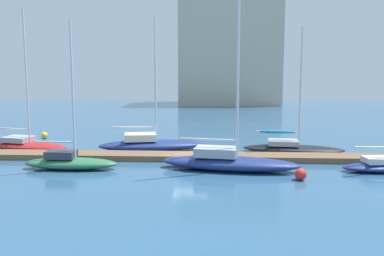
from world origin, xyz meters
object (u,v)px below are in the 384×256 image
mooring_buoy_yellow (44,135)px  mooring_buoy_red (301,174)px  sailboat_1 (70,161)px  sailboat_3 (228,161)px  sailboat_2 (150,144)px  harbor_building_distant (229,47)px  sailboat_4 (292,147)px  sailboat_0 (25,144)px

mooring_buoy_yellow → mooring_buoy_red: bearing=-33.8°
sailboat_1 → sailboat_3: (10.23, 0.27, 0.10)m
sailboat_2 → mooring_buoy_yellow: bearing=143.1°
harbor_building_distant → sailboat_4: bearing=-86.2°
mooring_buoy_red → harbor_building_distant: 57.51m
harbor_building_distant → sailboat_1: bearing=-102.5°
sailboat_2 → mooring_buoy_red: 13.29m
sailboat_1 → mooring_buoy_red: sailboat_1 is taller
mooring_buoy_red → sailboat_2: bearing=139.8°
sailboat_3 → harbor_building_distant: harbor_building_distant is taller
sailboat_2 → mooring_buoy_yellow: 12.13m
sailboat_4 → mooring_buoy_yellow: bearing=172.4°
sailboat_3 → sailboat_4: sailboat_3 is taller
sailboat_3 → sailboat_4: bearing=57.8°
sailboat_0 → sailboat_4: (21.19, -0.20, -0.01)m
mooring_buoy_red → mooring_buoy_yellow: size_ratio=1.16×
sailboat_0 → sailboat_1: sailboat_0 is taller
sailboat_3 → harbor_building_distant: bearing=96.7°
sailboat_3 → mooring_buoy_red: 4.73m
sailboat_0 → sailboat_3: (16.09, -6.10, 0.14)m
sailboat_0 → mooring_buoy_yellow: (-0.76, 5.66, -0.17)m
sailboat_1 → mooring_buoy_red: (14.35, -2.02, -0.17)m
sailboat_2 → mooring_buoy_yellow: sailboat_2 is taller
sailboat_4 → harbor_building_distant: bearing=101.1°
mooring_buoy_yellow → harbor_building_distant: harbor_building_distant is taller
sailboat_4 → harbor_building_distant: (-3.23, 48.33, 10.23)m
sailboat_2 → mooring_buoy_red: sailboat_2 is taller
sailboat_1 → sailboat_3: bearing=1.7°
sailboat_0 → mooring_buoy_red: (20.21, -8.40, -0.12)m
sailboat_1 → sailboat_3: 10.23m
mooring_buoy_red → sailboat_0: bearing=157.4°
sailboat_2 → mooring_buoy_yellow: (-10.82, 5.48, -0.26)m
sailboat_1 → sailboat_2: 7.78m
sailboat_0 → sailboat_1: (5.86, -6.37, 0.05)m
sailboat_4 → mooring_buoy_yellow: sailboat_4 is taller
sailboat_3 → harbor_building_distant: 55.19m
sailboat_3 → sailboat_1: bearing=-169.8°
sailboat_4 → mooring_buoy_red: sailboat_4 is taller
sailboat_4 → harbor_building_distant: size_ratio=0.45×
sailboat_0 → harbor_building_distant: size_ratio=0.52×
sailboat_0 → sailboat_3: sailboat_3 is taller
sailboat_3 → sailboat_4: size_ratio=1.40×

